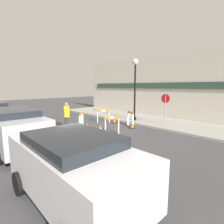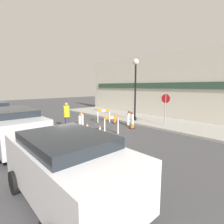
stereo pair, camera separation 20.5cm
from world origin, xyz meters
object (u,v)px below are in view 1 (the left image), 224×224
Objects in this scene: parked_car_2 at (73,164)px; parked_car_1 at (14,127)px; person_worker at (67,115)px; stop_sign at (165,104)px; streetlamp_post at (135,81)px.

parked_car_1 is at bearing -180.00° from parked_car_2.
parked_car_1 is (1.39, -3.34, 0.06)m from person_worker.
stop_sign is 8.83m from parked_car_1.
stop_sign is at bearing 73.74° from parked_car_1.
streetlamp_post is 10.00m from parked_car_2.
streetlamp_post reaches higher than person_worker.
streetlamp_post reaches higher than parked_car_1.
parked_car_1 is at bearing -129.15° from person_worker.
parked_car_1 is 4.99m from parked_car_2.
parked_car_2 is (2.52, -8.46, -0.61)m from stop_sign.
stop_sign reaches higher than parked_car_1.
stop_sign is 0.46× the size of parked_car_1.
streetlamp_post is at bearing 90.35° from parked_car_1.
streetlamp_post is 2.66× the size of person_worker.
streetlamp_post is at bearing 121.08° from parked_car_2.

